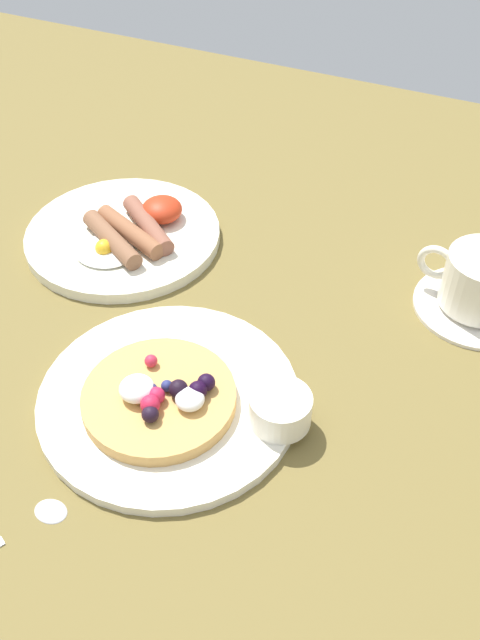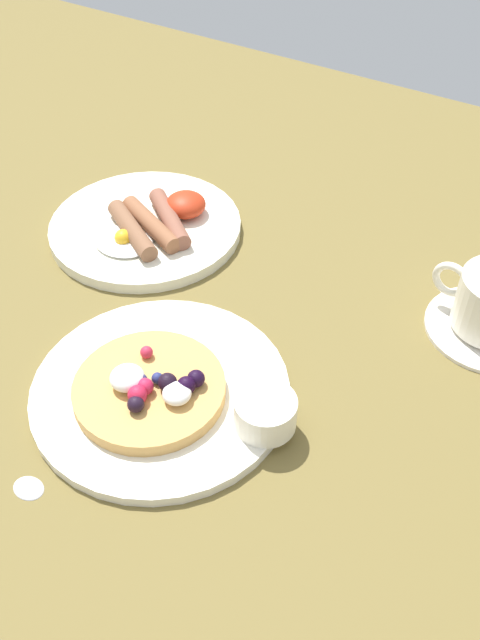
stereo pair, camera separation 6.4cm
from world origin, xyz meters
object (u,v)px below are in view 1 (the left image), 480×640
pancake_plate (169,398)px  syrup_ramekin (280,409)px  breakfast_plate (123,236)px  coffee_saucer (476,305)px  teaspoon (18,530)px

pancake_plate → syrup_ramekin: bearing=8.1°
pancake_plate → syrup_ramekin: 10.79cm
pancake_plate → breakfast_plate: breakfast_plate is taller
syrup_ramekin → coffee_saucer: size_ratio=0.42×
pancake_plate → breakfast_plate: bearing=130.9°
pancake_plate → coffee_saucer: 34.29cm
pancake_plate → teaspoon: size_ratio=1.97×
breakfast_plate → teaspoon: breakfast_plate is taller
coffee_saucer → teaspoon: size_ratio=1.07×
pancake_plate → coffee_saucer: size_ratio=1.84×
breakfast_plate → teaspoon: 38.43cm
syrup_ramekin → breakfast_plate: 32.98cm
pancake_plate → coffee_saucer: bearing=46.9°
syrup_ramekin → teaspoon: size_ratio=0.45×
pancake_plate → syrup_ramekin: size_ratio=4.36×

